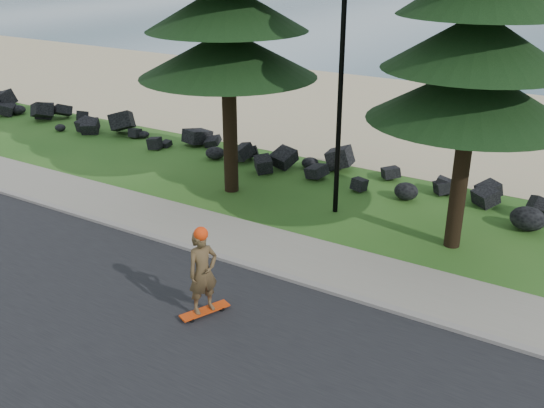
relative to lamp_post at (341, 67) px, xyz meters
name	(u,v)px	position (x,y,z in m)	size (l,w,h in m)	color
ground	(279,256)	(0.00, -3.20, -4.13)	(160.00, 160.00, 0.00)	#295A1C
road	(158,351)	(0.00, -7.70, -4.12)	(160.00, 7.00, 0.02)	black
kerb	(259,269)	(0.00, -4.10, -4.08)	(160.00, 0.20, 0.10)	gray
sidewalk	(283,251)	(0.00, -3.00, -4.09)	(160.00, 2.00, 0.08)	gray
beach_sand	(448,122)	(0.00, 11.30, -4.13)	(160.00, 15.00, 0.01)	#D4B68D
seawall_boulders	(368,185)	(0.00, 2.40, -4.13)	(60.00, 2.40, 1.10)	black
lamp_post	(341,67)	(0.00, 0.00, 0.00)	(0.25, 0.14, 8.14)	black
skateboarder	(203,273)	(0.02, -6.24, -3.13)	(0.67, 1.09, 2.00)	red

